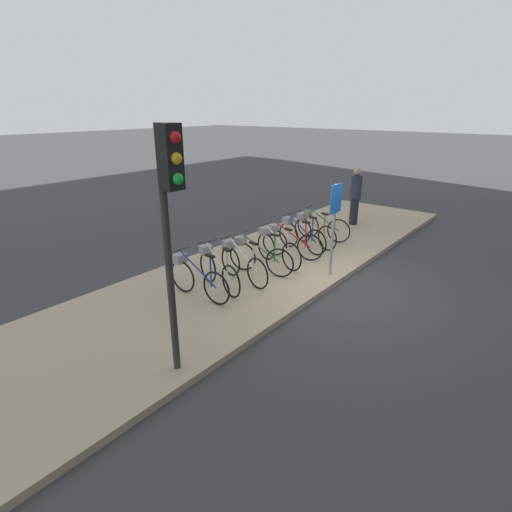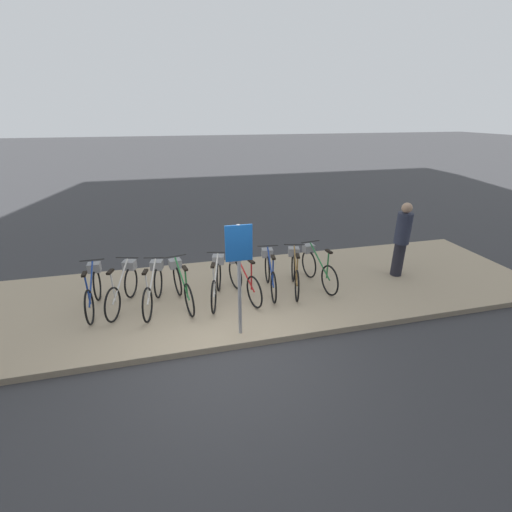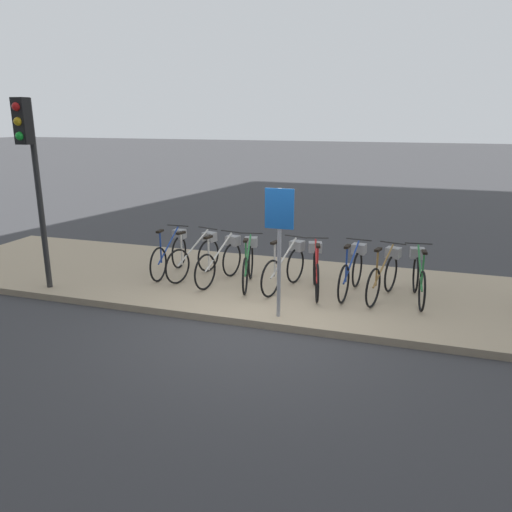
% 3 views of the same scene
% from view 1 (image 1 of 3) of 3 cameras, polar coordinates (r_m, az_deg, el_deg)
% --- Properties ---
extents(ground_plane, '(120.00, 120.00, 0.00)m').
position_cam_1_polar(ground_plane, '(8.71, 11.28, -4.35)').
color(ground_plane, '#38383A').
extents(sidewalk, '(14.71, 3.59, 0.12)m').
position_cam_1_polar(sidewalk, '(9.55, 1.79, -1.28)').
color(sidewalk, tan).
rests_on(sidewalk, ground_plane).
extents(parked_bicycle_0, '(0.46, 1.57, 0.96)m').
position_cam_1_polar(parked_bicycle_0, '(7.77, -8.70, -2.88)').
color(parked_bicycle_0, black).
rests_on(parked_bicycle_0, sidewalk).
extents(parked_bicycle_1, '(0.58, 1.52, 0.96)m').
position_cam_1_polar(parked_bicycle_1, '(8.11, -5.68, -1.71)').
color(parked_bicycle_1, black).
rests_on(parked_bicycle_1, sidewalk).
extents(parked_bicycle_2, '(0.48, 1.54, 0.96)m').
position_cam_1_polar(parked_bicycle_2, '(8.41, -2.22, -0.78)').
color(parked_bicycle_2, black).
rests_on(parked_bicycle_2, sidewalk).
extents(parked_bicycle_3, '(0.51, 1.54, 0.96)m').
position_cam_1_polar(parked_bicycle_3, '(8.79, 0.13, 0.19)').
color(parked_bicycle_3, black).
rests_on(parked_bicycle_3, sidewalk).
extents(parked_bicycle_4, '(0.55, 1.53, 0.96)m').
position_cam_1_polar(parked_bicycle_4, '(9.34, 2.85, 1.38)').
color(parked_bicycle_4, black).
rests_on(parked_bicycle_4, sidewalk).
extents(parked_bicycle_5, '(0.54, 1.53, 0.96)m').
position_cam_1_polar(parked_bicycle_5, '(9.76, 4.69, 2.19)').
color(parked_bicycle_5, black).
rests_on(parked_bicycle_5, sidewalk).
extents(parked_bicycle_6, '(0.46, 1.56, 0.96)m').
position_cam_1_polar(parked_bicycle_6, '(10.31, 6.17, 3.16)').
color(parked_bicycle_6, black).
rests_on(parked_bicycle_6, sidewalk).
extents(parked_bicycle_7, '(0.56, 1.53, 0.96)m').
position_cam_1_polar(parked_bicycle_7, '(10.74, 8.05, 3.77)').
color(parked_bicycle_7, black).
rests_on(parked_bicycle_7, sidewalk).
extents(parked_bicycle_8, '(0.46, 1.56, 0.96)m').
position_cam_1_polar(parked_bicycle_8, '(11.24, 9.14, 4.47)').
color(parked_bicycle_8, black).
rests_on(parked_bicycle_8, sidewalk).
extents(pedestrian, '(0.34, 0.34, 1.76)m').
position_cam_1_polar(pedestrian, '(12.89, 14.01, 8.48)').
color(pedestrian, '#23232D').
rests_on(pedestrian, sidewalk).
extents(traffic_light, '(0.24, 0.40, 3.32)m').
position_cam_1_polar(traffic_light, '(4.94, -12.19, 7.32)').
color(traffic_light, '#2D2D2D').
rests_on(traffic_light, sidewalk).
extents(sign_post, '(0.44, 0.07, 2.00)m').
position_cam_1_polar(sign_post, '(8.58, 11.15, 5.86)').
color(sign_post, '#99999E').
rests_on(sign_post, sidewalk).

